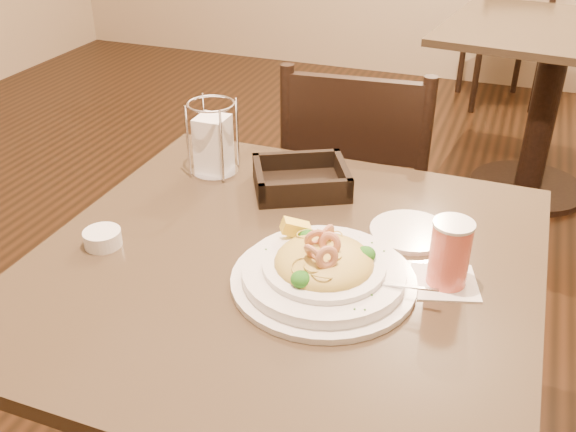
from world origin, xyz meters
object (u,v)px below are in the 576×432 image
(main_table, at_px, (285,358))
(dining_chair_far, at_px, (508,23))
(drink_glass, at_px, (450,254))
(bread_basket, at_px, (301,181))
(butter_ramekin, at_px, (103,238))
(background_table, at_px, (549,83))
(napkin_caddy, at_px, (213,143))
(side_plate, at_px, (410,232))
(dining_chair_near, at_px, (357,199))
(pasta_bowl, at_px, (324,269))

(main_table, bearing_deg, dining_chair_far, 86.01)
(drink_glass, bearing_deg, main_table, -173.99)
(dining_chair_far, xyz_separation_m, bread_basket, (-0.28, -2.83, 0.28))
(drink_glass, height_order, butter_ramekin, drink_glass)
(background_table, xyz_separation_m, butter_ramekin, (-0.80, -2.06, 0.26))
(main_table, distance_m, bread_basket, 0.38)
(dining_chair_far, height_order, bread_basket, dining_chair_far)
(drink_glass, height_order, bread_basket, drink_glass)
(drink_glass, xyz_separation_m, napkin_caddy, (-0.56, 0.25, 0.01))
(background_table, distance_m, napkin_caddy, 1.88)
(side_plate, bearing_deg, dining_chair_far, 89.63)
(dining_chair_far, distance_m, bread_basket, 2.86)
(main_table, bearing_deg, dining_chair_near, 93.75)
(drink_glass, bearing_deg, background_table, 84.91)
(dining_chair_far, distance_m, butter_ramekin, 3.24)
(dining_chair_far, xyz_separation_m, side_plate, (-0.02, -2.93, 0.27))
(main_table, height_order, background_table, same)
(dining_chair_far, height_order, butter_ramekin, dining_chair_far)
(background_table, relative_size, dining_chair_near, 1.08)
(butter_ramekin, bearing_deg, background_table, 68.88)
(dining_chair_near, bearing_deg, background_table, -117.34)
(background_table, bearing_deg, side_plate, -98.23)
(drink_glass, relative_size, napkin_caddy, 0.78)
(pasta_bowl, bearing_deg, main_table, 153.45)
(background_table, distance_m, drink_glass, 1.98)
(dining_chair_far, height_order, side_plate, dining_chair_far)
(background_table, xyz_separation_m, side_plate, (-0.26, -1.82, 0.25))
(dining_chair_near, xyz_separation_m, pasta_bowl, (0.14, -0.78, 0.29))
(dining_chair_near, height_order, butter_ramekin, dining_chair_near)
(bread_basket, xyz_separation_m, butter_ramekin, (-0.27, -0.34, -0.00))
(main_table, bearing_deg, bread_basket, 103.24)
(bread_basket, relative_size, butter_ramekin, 3.56)
(drink_glass, height_order, side_plate, drink_glass)
(pasta_bowl, bearing_deg, dining_chair_far, 87.68)
(drink_glass, bearing_deg, dining_chair_near, 115.48)
(dining_chair_far, bearing_deg, pasta_bowl, 67.54)
(dining_chair_near, bearing_deg, side_plate, 108.27)
(bread_basket, height_order, side_plate, bread_basket)
(main_table, distance_m, dining_chair_near, 0.73)
(drink_glass, xyz_separation_m, side_plate, (-0.09, 0.14, -0.06))
(napkin_caddy, xyz_separation_m, butter_ramekin, (-0.06, -0.35, -0.06))
(main_table, distance_m, pasta_bowl, 0.29)
(dining_chair_near, relative_size, napkin_caddy, 5.47)
(pasta_bowl, bearing_deg, bread_basket, 115.96)
(dining_chair_near, relative_size, dining_chair_far, 1.00)
(dining_chair_far, distance_m, pasta_bowl, 3.16)
(side_plate, bearing_deg, pasta_bowl, -117.16)
(drink_glass, bearing_deg, pasta_bowl, -159.30)
(main_table, relative_size, dining_chair_near, 0.97)
(bread_basket, bearing_deg, drink_glass, -34.20)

